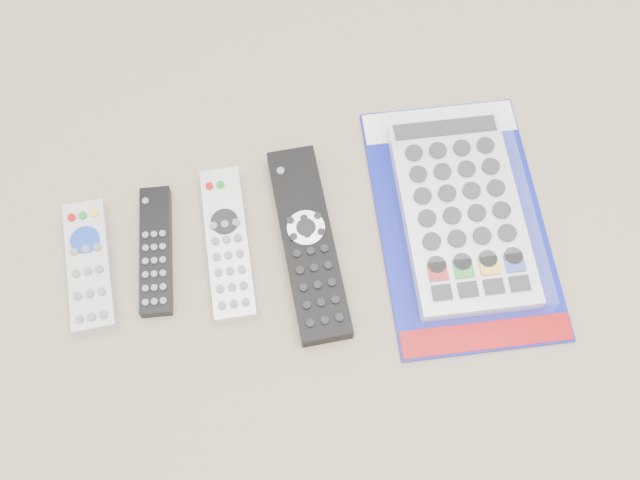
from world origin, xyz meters
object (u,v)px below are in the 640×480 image
object	(u,v)px
remote_small_grey	(90,266)
remote_large_black	(308,243)
jumbo_remote_packaged	(462,211)
remote_slim_black	(156,251)
remote_silver_dvd	(228,243)

from	to	relation	value
remote_small_grey	remote_large_black	xyz separation A→B (m)	(0.24, -0.04, 0.00)
jumbo_remote_packaged	remote_slim_black	bearing A→B (deg)	-179.53
remote_small_grey	remote_silver_dvd	world-z (taller)	remote_small_grey
remote_small_grey	jumbo_remote_packaged	xyz separation A→B (m)	(0.42, -0.06, 0.01)
jumbo_remote_packaged	remote_large_black	bearing A→B (deg)	-175.20
remote_small_grey	remote_slim_black	size ratio (longest dim) A/B	0.99
remote_small_grey	jumbo_remote_packaged	size ratio (longest dim) A/B	0.46
remote_silver_dvd	jumbo_remote_packaged	bearing A→B (deg)	-1.06
remote_large_black	jumbo_remote_packaged	distance (m)	0.18
remote_slim_black	remote_silver_dvd	bearing A→B (deg)	0.57
remote_large_black	remote_small_grey	bearing A→B (deg)	175.60
remote_silver_dvd	jumbo_remote_packaged	xyz separation A→B (m)	(0.26, -0.04, 0.01)
remote_silver_dvd	remote_large_black	world-z (taller)	remote_large_black
remote_small_grey	remote_slim_black	distance (m)	0.07
remote_silver_dvd	jumbo_remote_packaged	distance (m)	0.27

